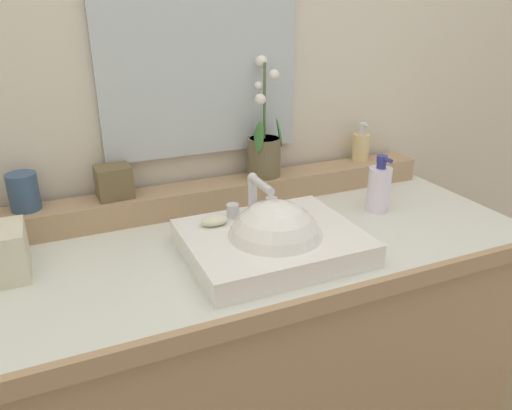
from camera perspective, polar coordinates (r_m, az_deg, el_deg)
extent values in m
cube|color=beige|center=(1.54, -7.22, 14.18)|extent=(3.14, 0.20, 2.44)
cube|color=tan|center=(1.53, -0.78, -19.47)|extent=(1.45, 0.59, 0.84)
cube|color=silver|center=(1.27, -0.89, -4.73)|extent=(1.47, 0.62, 0.04)
cube|color=tan|center=(1.04, 5.91, -11.91)|extent=(1.47, 0.02, 0.04)
cube|color=tan|center=(1.46, -4.62, 1.22)|extent=(1.39, 0.11, 0.07)
cube|color=white|center=(1.19, 1.89, -4.43)|extent=(0.42, 0.34, 0.06)
sphere|color=white|center=(1.17, 2.24, -5.07)|extent=(0.24, 0.24, 0.24)
cylinder|color=silver|center=(1.25, -0.42, 1.07)|extent=(0.02, 0.02, 0.10)
cylinder|color=silver|center=(1.19, 0.63, 2.41)|extent=(0.02, 0.11, 0.02)
sphere|color=silver|center=(1.23, -0.42, 3.23)|extent=(0.03, 0.03, 0.03)
cylinder|color=silver|center=(1.24, -2.74, -0.68)|extent=(0.03, 0.03, 0.04)
cylinder|color=silver|center=(1.28, 1.84, 0.11)|extent=(0.03, 0.03, 0.04)
ellipsoid|color=beige|center=(1.21, -4.91, -1.83)|extent=(0.07, 0.04, 0.02)
cylinder|color=brown|center=(1.49, 0.95, 5.67)|extent=(0.10, 0.10, 0.12)
cylinder|color=tan|center=(1.48, 0.97, 7.64)|extent=(0.09, 0.09, 0.01)
cylinder|color=#476B38|center=(1.45, 1.00, 12.07)|extent=(0.01, 0.01, 0.22)
ellipsoid|color=#387033|center=(1.44, 0.26, 8.13)|extent=(0.03, 0.04, 0.07)
ellipsoid|color=#387033|center=(1.47, 2.77, 8.43)|extent=(0.04, 0.04, 0.09)
ellipsoid|color=#387033|center=(1.43, 0.39, 8.00)|extent=(0.04, 0.04, 0.09)
sphere|color=white|center=(1.42, 0.51, 12.28)|extent=(0.03, 0.03, 0.03)
sphere|color=white|center=(1.45, 0.32, 13.82)|extent=(0.03, 0.03, 0.03)
sphere|color=white|center=(1.43, 2.13, 15.03)|extent=(0.03, 0.03, 0.03)
sphere|color=white|center=(1.45, 0.63, 16.47)|extent=(0.04, 0.04, 0.04)
cylinder|color=#DEC486|center=(1.68, 12.21, 6.65)|extent=(0.06, 0.06, 0.09)
cylinder|color=silver|center=(1.67, 12.37, 8.44)|extent=(0.02, 0.02, 0.02)
cylinder|color=silver|center=(1.66, 12.42, 9.07)|extent=(0.03, 0.03, 0.02)
cylinder|color=silver|center=(1.65, 12.75, 9.08)|extent=(0.01, 0.03, 0.01)
cylinder|color=#364F70|center=(1.38, -25.63, 1.40)|extent=(0.08, 0.08, 0.10)
cube|color=brown|center=(1.38, -16.34, 2.59)|extent=(0.10, 0.08, 0.09)
cylinder|color=white|center=(1.46, 14.21, 1.78)|extent=(0.07, 0.07, 0.13)
cylinder|color=navy|center=(1.44, 14.50, 4.54)|extent=(0.03, 0.03, 0.02)
cylinder|color=navy|center=(1.43, 14.57, 5.27)|extent=(0.03, 0.03, 0.02)
cylinder|color=navy|center=(1.41, 15.04, 5.21)|extent=(0.01, 0.04, 0.01)
cube|color=silver|center=(1.42, -6.54, 17.02)|extent=(0.58, 0.02, 0.56)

